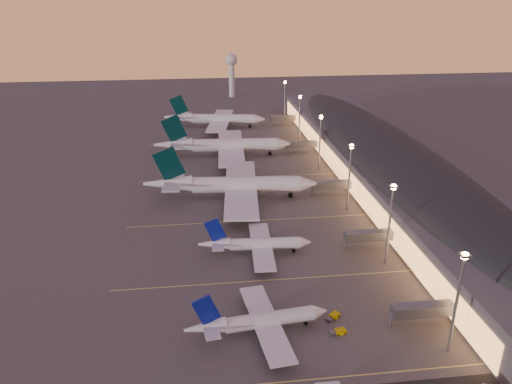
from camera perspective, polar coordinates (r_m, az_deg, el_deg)
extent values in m
plane|color=#44413F|center=(149.35, 1.39, -9.01)|extent=(700.00, 700.00, 0.00)
cylinder|color=silver|center=(124.39, 1.62, -14.32)|extent=(22.13, 6.25, 3.72)
cone|color=silver|center=(127.77, 7.27, -13.41)|extent=(3.93, 4.11, 3.72)
cone|color=silver|center=(121.63, -5.86, -15.14)|extent=(10.23, 4.85, 3.72)
cube|color=silver|center=(124.55, 1.13, -14.64)|extent=(9.97, 31.84, 0.41)
cylinder|color=navy|center=(130.82, 0.64, -13.28)|extent=(5.22, 3.35, 2.79)
cylinder|color=navy|center=(120.25, 2.35, -16.97)|extent=(5.22, 3.35, 2.79)
cube|color=navy|center=(118.83, -5.71, -13.26)|extent=(6.83, 1.35, 8.07)
cube|color=silver|center=(121.41, -5.29, -14.86)|extent=(4.82, 11.61, 0.26)
cylinder|color=black|center=(128.24, 5.70, -14.61)|extent=(0.33, 0.33, 1.47)
cylinder|color=black|center=(128.37, 5.69, -14.69)|extent=(1.11, 0.77, 1.04)
cylinder|color=black|center=(127.59, 0.50, -14.70)|extent=(0.33, 0.33, 1.47)
cylinder|color=black|center=(127.72, 0.50, -14.78)|extent=(1.11, 0.77, 1.04)
cylinder|color=black|center=(123.60, 1.12, -16.11)|extent=(0.33, 0.33, 1.47)
cylinder|color=black|center=(123.73, 1.12, -16.18)|extent=(1.11, 0.77, 1.04)
cylinder|color=silver|center=(157.15, 1.02, -5.92)|extent=(22.08, 4.95, 3.73)
cone|color=silver|center=(158.64, 5.63, -5.75)|extent=(3.74, 3.92, 3.73)
cone|color=silver|center=(156.50, -4.82, -5.93)|extent=(10.09, 4.28, 3.73)
cube|color=silver|center=(157.38, 0.64, -6.14)|extent=(8.11, 31.71, 0.41)
cylinder|color=navy|center=(164.11, 0.69, -5.38)|extent=(5.10, 3.07, 2.80)
cylinder|color=navy|center=(152.03, 1.11, -7.78)|extent=(5.10, 3.07, 2.80)
cube|color=navy|center=(154.28, -4.69, -4.35)|extent=(6.85, 0.94, 8.09)
cube|color=silver|center=(156.22, -4.38, -5.74)|extent=(4.16, 11.49, 0.26)
cylinder|color=black|center=(159.36, 4.34, -6.62)|extent=(0.31, 0.31, 1.47)
cylinder|color=black|center=(159.46, 4.34, -6.69)|extent=(1.08, 0.71, 1.04)
cylinder|color=black|center=(160.55, 0.31, -6.32)|extent=(0.31, 0.31, 1.47)
cylinder|color=black|center=(160.65, 0.31, -6.39)|extent=(1.08, 0.71, 1.04)
cylinder|color=black|center=(155.99, 0.45, -7.23)|extent=(0.31, 0.31, 1.47)
cylinder|color=black|center=(156.09, 0.45, -7.30)|extent=(1.08, 0.71, 1.04)
cylinder|color=silver|center=(197.10, -1.14, 0.86)|extent=(42.68, 10.09, 6.39)
cone|color=silver|center=(198.95, 5.95, 0.95)|extent=(7.36, 6.97, 6.39)
cone|color=silver|center=(198.79, -10.02, 0.95)|extent=(19.58, 8.05, 6.39)
cube|color=silver|center=(197.49, -1.73, 0.55)|extent=(17.67, 62.64, 0.70)
cylinder|color=#5A5C61|center=(210.96, -1.38, 1.37)|extent=(9.93, 5.62, 4.79)
cylinder|color=#5A5C61|center=(185.78, -1.27, -1.60)|extent=(9.93, 5.62, 4.79)
cube|color=black|center=(195.87, -9.90, 3.21)|extent=(12.65, 2.07, 14.19)
cube|color=silver|center=(198.14, -9.38, 1.22)|extent=(8.75, 22.76, 0.45)
cylinder|color=black|center=(199.79, 3.97, -0.27)|extent=(0.55, 0.55, 2.56)
cylinder|color=black|center=(199.94, 3.96, -0.37)|extent=(1.88, 1.27, 1.79)
cylinder|color=black|center=(202.90, -2.12, 0.13)|extent=(0.55, 0.55, 2.56)
cylinder|color=black|center=(203.04, -2.12, 0.03)|extent=(1.88, 1.27, 1.79)
cylinder|color=black|center=(194.62, -2.11, -0.86)|extent=(0.55, 0.55, 2.56)
cylinder|color=black|center=(194.77, -2.11, -0.96)|extent=(1.88, 1.27, 1.79)
cylinder|color=silver|center=(248.86, -2.44, 5.40)|extent=(42.13, 8.69, 6.33)
cone|color=silver|center=(250.57, 3.15, 5.51)|extent=(7.10, 6.70, 6.33)
cone|color=silver|center=(249.82, -9.45, 5.37)|extent=(19.22, 7.39, 6.33)
cube|color=silver|center=(249.15, -2.90, 5.15)|extent=(15.60, 61.75, 0.70)
cylinder|color=#5A5C61|center=(262.66, -2.65, 5.56)|extent=(9.70, 5.27, 4.74)
cylinder|color=#5A5C61|center=(237.00, -2.50, 3.71)|extent=(9.70, 5.27, 4.74)
cube|color=black|center=(247.54, -9.35, 7.19)|extent=(12.51, 1.66, 14.04)
cube|color=silver|center=(249.34, -8.93, 5.60)|extent=(7.99, 22.36, 0.44)
cylinder|color=black|center=(251.17, 1.60, 4.51)|extent=(0.53, 0.53, 2.53)
cylinder|color=black|center=(251.28, 1.60, 4.43)|extent=(1.83, 1.21, 1.77)
cylinder|color=black|center=(254.34, -3.21, 4.72)|extent=(0.53, 0.53, 2.53)
cylinder|color=black|center=(254.46, -3.21, 4.63)|extent=(1.83, 1.21, 1.77)
cylinder|color=black|center=(245.90, -3.18, 4.10)|extent=(0.53, 0.53, 2.53)
cylinder|color=black|center=(246.02, -3.18, 4.02)|extent=(1.83, 1.21, 1.77)
cylinder|color=silver|center=(303.55, -3.74, 8.34)|extent=(38.13, 11.86, 5.70)
cone|color=silver|center=(302.02, 0.43, 8.32)|extent=(6.94, 6.63, 5.70)
cone|color=silver|center=(307.49, -8.88, 8.44)|extent=(17.74, 8.44, 5.70)
cube|color=silver|center=(303.99, -4.08, 8.16)|extent=(19.92, 56.17, 0.63)
cylinder|color=#5A5C61|center=(316.02, -3.61, 8.35)|extent=(9.10, 5.63, 4.28)
cylinder|color=#5A5C61|center=(292.66, -4.10, 7.22)|extent=(9.10, 5.63, 4.28)
cube|color=black|center=(305.70, -8.80, 9.78)|extent=(11.23, 2.71, 12.65)
cube|color=silver|center=(306.90, -8.51, 8.60)|extent=(9.28, 20.57, 0.40)
cylinder|color=black|center=(303.26, -0.72, 7.59)|extent=(0.53, 0.53, 2.28)
cylinder|color=black|center=(303.35, -0.72, 7.53)|extent=(1.74, 1.25, 1.60)
cylinder|color=black|center=(308.70, -4.22, 7.80)|extent=(0.53, 0.53, 2.28)
cylinder|color=black|center=(308.78, -4.21, 7.74)|extent=(1.74, 1.25, 1.60)
cylinder|color=black|center=(301.02, -4.38, 7.42)|extent=(0.53, 0.53, 2.28)
cylinder|color=black|center=(301.11, -4.38, 7.36)|extent=(1.74, 1.25, 1.60)
cube|color=#4A494E|center=(226.36, 14.38, 3.07)|extent=(40.00, 255.00, 12.00)
ellipsoid|color=black|center=(224.54, 14.53, 4.52)|extent=(39.00, 253.00, 10.92)
cube|color=#F49D55|center=(220.23, 9.44, 2.67)|extent=(0.40, 244.80, 8.00)
cube|color=#5A5C61|center=(131.98, 18.57, -12.63)|extent=(16.00, 3.20, 3.00)
cylinder|color=gray|center=(130.27, 15.16, -13.93)|extent=(0.70, 0.70, 4.40)
cube|color=#5A5C61|center=(163.49, 12.80, -4.88)|extent=(16.00, 3.20, 3.00)
cylinder|color=gray|center=(162.11, 10.05, -5.81)|extent=(0.70, 0.70, 4.40)
cube|color=#5A5C61|center=(202.55, 8.67, 0.82)|extent=(16.00, 3.20, 3.00)
cylinder|color=gray|center=(201.44, 6.44, 0.12)|extent=(0.70, 0.70, 4.40)
cube|color=#5A5C61|center=(254.86, 5.31, 5.45)|extent=(16.00, 3.20, 3.00)
cylinder|color=gray|center=(253.98, 3.52, 4.90)|extent=(0.70, 0.70, 4.40)
cube|color=#5A5C61|center=(307.88, 3.12, 8.43)|extent=(16.00, 3.20, 3.00)
cylinder|color=gray|center=(307.15, 1.63, 7.98)|extent=(0.70, 0.70, 4.40)
cylinder|color=gray|center=(121.28, 21.89, -11.94)|extent=(0.70, 0.70, 25.00)
cube|color=gray|center=(115.01, 22.78, -6.65)|extent=(2.20, 2.20, 0.50)
sphere|color=#FFC760|center=(115.10, 22.77, -6.74)|extent=(1.80, 1.80, 1.80)
cylinder|color=gray|center=(152.38, 14.98, -3.82)|extent=(0.70, 0.70, 25.00)
cube|color=gray|center=(147.43, 15.46, 0.63)|extent=(2.20, 2.20, 0.50)
sphere|color=#FFC760|center=(147.51, 15.45, 0.56)|extent=(1.80, 1.80, 1.80)
cylinder|color=gray|center=(186.89, 10.60, 1.47)|extent=(0.70, 0.70, 25.00)
cube|color=gray|center=(182.89, 10.87, 5.20)|extent=(2.20, 2.20, 0.50)
sphere|color=#FFC760|center=(182.94, 10.87, 5.14)|extent=(1.80, 1.80, 1.80)
cylinder|color=gray|center=(227.88, 7.29, 5.45)|extent=(0.70, 0.70, 25.00)
cube|color=gray|center=(224.60, 7.45, 8.55)|extent=(2.20, 2.20, 0.50)
sphere|color=#FFC760|center=(224.65, 7.45, 8.50)|extent=(1.80, 1.80, 1.80)
cylinder|color=gray|center=(270.14, 4.99, 8.18)|extent=(0.70, 0.70, 25.00)
cube|color=gray|center=(267.39, 5.08, 10.82)|extent=(2.20, 2.20, 0.50)
sphere|color=#FFC760|center=(267.43, 5.08, 10.78)|extent=(1.80, 1.80, 1.80)
cylinder|color=gray|center=(313.17, 3.29, 10.16)|extent=(0.70, 0.70, 25.00)
cube|color=gray|center=(310.80, 3.34, 12.45)|extent=(2.20, 2.20, 0.50)
sphere|color=#FFC760|center=(310.83, 3.34, 12.42)|extent=(1.80, 1.80, 1.80)
cylinder|color=silver|center=(392.77, -2.78, 12.69)|extent=(4.40, 4.40, 26.00)
sphere|color=silver|center=(390.60, -2.82, 14.86)|extent=(9.00, 9.00, 9.00)
cube|color=#D8C659|center=(113.82, 4.92, -20.68)|extent=(90.00, 0.36, 0.00)
cube|color=#D8C659|center=(145.14, 1.68, -10.02)|extent=(90.00, 0.36, 0.00)
cube|color=#D8C659|center=(179.93, -0.24, -3.28)|extent=(90.00, 0.36, 0.00)
cube|color=#D8C659|center=(221.19, -1.63, 1.69)|extent=(90.00, 0.36, 0.00)
cube|color=#D8C659|center=(273.23, -2.76, 5.68)|extent=(90.00, 0.36, 0.00)
cube|color=#CEB200|center=(126.79, 9.62, -15.43)|extent=(2.74, 1.93, 1.16)
cube|color=#5A5C61|center=(126.21, 8.80, -15.66)|extent=(1.66, 1.57, 0.85)
cylinder|color=black|center=(127.91, 9.87, -15.26)|extent=(0.49, 0.25, 0.47)
cylinder|color=black|center=(126.78, 10.17, -15.67)|extent=(0.49, 0.25, 0.47)
cylinder|color=black|center=(127.23, 9.06, -15.43)|extent=(0.49, 0.25, 0.47)
cylinder|color=black|center=(126.10, 9.36, -15.85)|extent=(0.49, 0.25, 0.47)
cube|color=#CEB200|center=(131.61, 8.93, -13.79)|extent=(3.08, 2.94, 1.21)
cube|color=#5A5C61|center=(130.37, 8.41, -14.23)|extent=(2.09, 2.08, 0.88)
cylinder|color=black|center=(132.86, 8.88, -13.59)|extent=(0.50, 0.46, 0.48)
cylinder|color=black|center=(132.13, 9.48, -13.86)|extent=(0.50, 0.46, 0.48)
cylinder|color=black|center=(131.52, 8.37, -13.97)|extent=(0.50, 0.46, 0.48)
cylinder|color=black|center=(130.79, 8.97, -14.24)|extent=(0.50, 0.46, 0.48)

